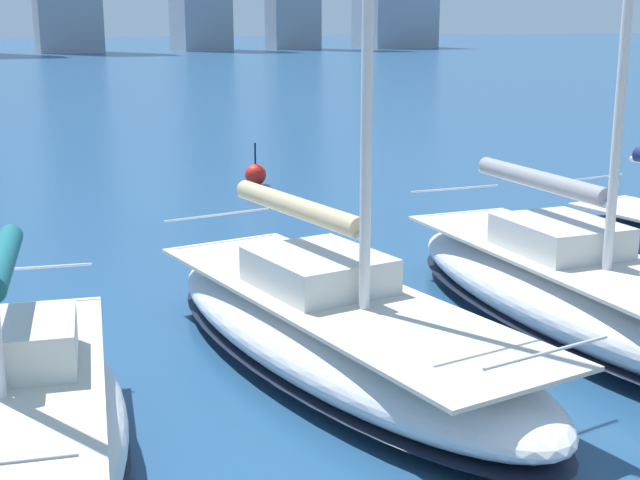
# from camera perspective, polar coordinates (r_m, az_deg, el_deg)

# --- Properties ---
(sailboat_grey) EXTENTS (3.02, 9.53, 11.55)m
(sailboat_grey) POSITION_cam_1_polar(r_m,az_deg,el_deg) (16.12, 16.06, -3.06)
(sailboat_grey) COLOR white
(sailboat_grey) RESTS_ON ground
(sailboat_tan) EXTENTS (4.35, 9.73, 9.67)m
(sailboat_tan) POSITION_cam_1_polar(r_m,az_deg,el_deg) (13.82, 1.06, -5.62)
(sailboat_tan) COLOR white
(sailboat_tan) RESTS_ON ground
(sailboat_teal) EXTENTS (3.72, 7.05, 11.29)m
(sailboat_teal) POSITION_cam_1_polar(r_m,az_deg,el_deg) (11.13, -19.33, -10.97)
(sailboat_teal) COLOR white
(sailboat_teal) RESTS_ON ground
(channel_buoy) EXTENTS (0.70, 0.70, 1.40)m
(channel_buoy) POSITION_cam_1_polar(r_m,az_deg,el_deg) (29.35, -4.15, 4.20)
(channel_buoy) COLOR red
(channel_buoy) RESTS_ON ground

